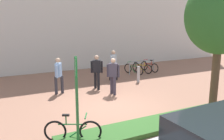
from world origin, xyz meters
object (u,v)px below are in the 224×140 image
(tree_sidewalk, at_px, (221,17))
(person_suited_dark, at_px, (113,74))
(person_casual_tan, at_px, (113,63))
(bollard_steel, at_px, (138,74))
(person_shirt_white, at_px, (59,74))
(person_suited_navy, at_px, (97,70))
(parking_sign_post, at_px, (77,89))
(bike_rack_cluster, at_px, (142,67))
(bike_at_sign, at_px, (73,131))

(tree_sidewalk, xyz_separation_m, person_suited_dark, (-2.17, 3.87, -2.60))
(tree_sidewalk, relative_size, person_casual_tan, 2.87)
(bollard_steel, xyz_separation_m, person_casual_tan, (-1.04, 1.03, 0.53))
(person_shirt_white, bearing_deg, person_casual_tan, 18.61)
(person_suited_navy, bearing_deg, person_suited_dark, -73.99)
(person_suited_navy, xyz_separation_m, person_suited_dark, (0.33, -1.16, 0.00))
(parking_sign_post, xyz_separation_m, person_suited_navy, (2.68, 4.94, -0.68))
(bike_rack_cluster, distance_m, person_shirt_white, 6.36)
(bollard_steel, relative_size, person_suited_dark, 0.52)
(tree_sidewalk, xyz_separation_m, parking_sign_post, (-5.18, 0.09, -1.92))
(person_suited_dark, bearing_deg, tree_sidewalk, -60.68)
(bollard_steel, distance_m, person_suited_dark, 2.66)
(bike_rack_cluster, bearing_deg, person_suited_dark, -138.84)
(parking_sign_post, xyz_separation_m, bike_at_sign, (-0.07, 0.24, -1.32))
(bike_at_sign, bearing_deg, person_suited_navy, 59.69)
(bike_at_sign, xyz_separation_m, person_casual_tan, (4.28, 5.90, 0.63))
(bike_at_sign, bearing_deg, bollard_steel, 42.45)
(tree_sidewalk, xyz_separation_m, person_suited_navy, (-2.51, 5.03, -2.60))
(bike_rack_cluster, distance_m, bollard_steel, 2.44)
(person_casual_tan, bearing_deg, person_suited_dark, -116.99)
(bike_at_sign, relative_size, person_suited_dark, 0.89)
(parking_sign_post, xyz_separation_m, bike_rack_cluster, (6.73, 7.04, -1.32))
(tree_sidewalk, bearing_deg, bollard_steel, 89.28)
(tree_sidewalk, distance_m, person_suited_navy, 6.19)
(person_casual_tan, xyz_separation_m, person_suited_dark, (-1.20, -2.36, 0.00))
(tree_sidewalk, xyz_separation_m, person_casual_tan, (-0.97, 6.23, -2.60))
(person_suited_navy, bearing_deg, parking_sign_post, -118.42)
(person_suited_navy, relative_size, person_shirt_white, 1.00)
(person_casual_tan, bearing_deg, bike_at_sign, -125.98)
(tree_sidewalk, xyz_separation_m, bollard_steel, (0.06, 5.20, -3.13))
(parking_sign_post, distance_m, person_casual_tan, 7.47)
(parking_sign_post, bearing_deg, person_shirt_white, 81.37)
(parking_sign_post, distance_m, person_shirt_white, 5.08)
(parking_sign_post, distance_m, person_suited_dark, 4.88)
(bike_rack_cluster, bearing_deg, parking_sign_post, -133.73)
(parking_sign_post, bearing_deg, tree_sidewalk, -0.96)
(bike_at_sign, xyz_separation_m, person_suited_dark, (3.08, 3.54, 0.63))
(parking_sign_post, bearing_deg, person_suited_dark, 51.51)
(person_shirt_white, distance_m, person_casual_tan, 3.64)
(parking_sign_post, height_order, bollard_steel, parking_sign_post)
(bike_rack_cluster, distance_m, person_suited_dark, 4.99)
(person_shirt_white, xyz_separation_m, person_casual_tan, (3.45, 1.16, 0.00))
(bike_rack_cluster, relative_size, person_suited_dark, 1.22)
(tree_sidewalk, height_order, bollard_steel, tree_sidewalk)
(tree_sidewalk, distance_m, bike_rack_cluster, 7.98)
(parking_sign_post, relative_size, person_suited_dark, 1.49)
(tree_sidewalk, relative_size, bike_rack_cluster, 2.36)
(tree_sidewalk, height_order, parking_sign_post, tree_sidewalk)
(tree_sidewalk, distance_m, parking_sign_post, 5.53)
(bike_rack_cluster, xyz_separation_m, person_casual_tan, (-2.53, -0.90, 0.63))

